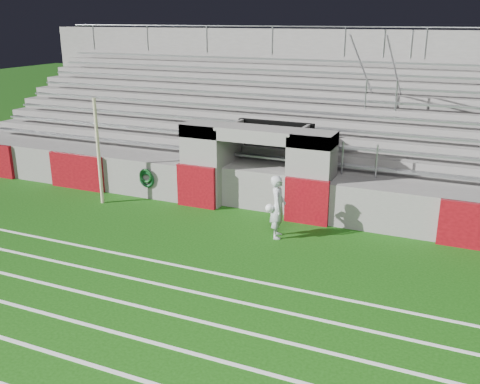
% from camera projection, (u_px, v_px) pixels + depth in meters
% --- Properties ---
extents(ground, '(90.00, 90.00, 0.00)m').
position_uv_depth(ground, '(205.00, 252.00, 13.74)').
color(ground, '#12430B').
rests_on(ground, ground).
extents(field_post, '(0.11, 0.11, 3.39)m').
position_uv_depth(field_post, '(98.00, 152.00, 16.84)').
color(field_post, '#C6BC93').
rests_on(field_post, ground).
extents(field_markings, '(28.00, 8.09, 0.01)m').
position_uv_depth(field_markings, '(75.00, 360.00, 9.39)').
color(field_markings, white).
rests_on(field_markings, ground).
extents(stadium_structure, '(26.00, 8.48, 5.42)m').
position_uv_depth(stadium_structure, '(300.00, 135.00, 20.22)').
color(stadium_structure, slate).
rests_on(stadium_structure, ground).
extents(goalkeeper_with_ball, '(0.59, 0.73, 1.75)m').
position_uv_depth(goalkeeper_with_ball, '(278.00, 207.00, 14.40)').
color(goalkeeper_with_ball, '#B8BCC3').
rests_on(goalkeeper_with_ball, ground).
extents(hose_coil, '(0.56, 0.15, 0.65)m').
position_uv_depth(hose_coil, '(146.00, 178.00, 17.44)').
color(hose_coil, '#0B3819').
rests_on(hose_coil, ground).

